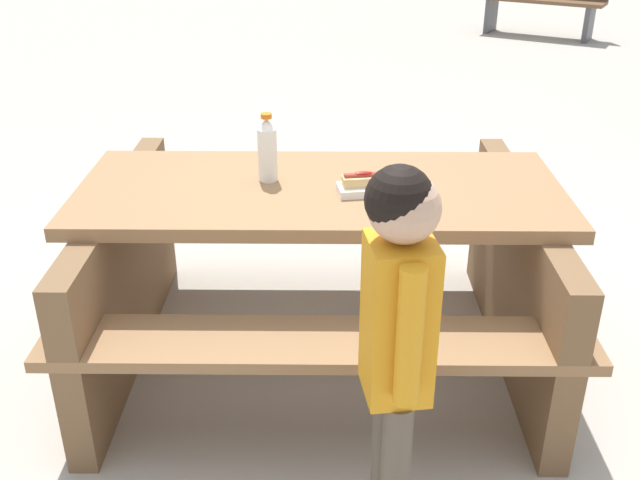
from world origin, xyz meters
name	(u,v)px	position (x,y,z in m)	size (l,w,h in m)	color
ground_plane	(320,352)	(0.00, 0.00, 0.00)	(30.00, 30.00, 0.00)	#ADA599
picnic_table	(320,258)	(0.00, 0.00, 0.44)	(1.88, 1.50, 0.75)	olive
soda_bottle	(267,150)	(-0.19, 0.07, 0.87)	(0.07, 0.07, 0.26)	silver
hotdog_tray	(363,185)	(0.15, -0.08, 0.78)	(0.19, 0.13, 0.08)	white
child_in_coat	(397,321)	(0.16, -0.94, 0.76)	(0.19, 0.29, 1.18)	brown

